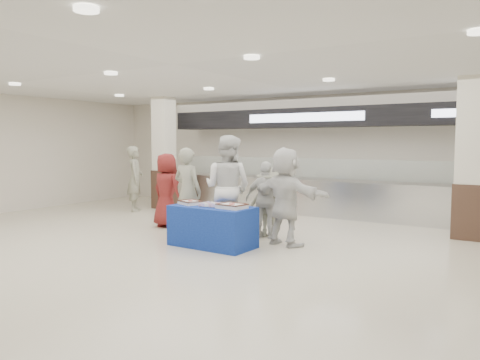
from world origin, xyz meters
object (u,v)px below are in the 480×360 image
Objects in this scene: chef_tall at (228,188)px; sheet_cake_right at (232,206)px; chef_short at (266,200)px; soldier_bg at (135,179)px; display_table at (212,226)px; civilian_maroon at (167,190)px; cupcake_tray at (211,205)px; civilian_white at (286,196)px; soldier_b at (269,202)px; sheet_cake_left at (190,202)px; soldier_a at (188,191)px.

sheet_cake_right is at bearing 124.60° from chef_tall.
chef_short is 0.85× the size of soldier_bg.
display_table is 0.93× the size of civilian_maroon.
chef_short is 4.97m from soldier_bg.
civilian_maroon reaches higher than cupcake_tray.
civilian_white reaches higher than civilian_maroon.
soldier_b is at bearing -26.41° from civilian_white.
chef_tall is 1.14× the size of soldier_bg.
civilian_white is (1.08, 0.82, 0.54)m from display_table.
display_table is at bearing 3.12° from sheet_cake_left.
soldier_a is 1.17× the size of chef_short.
soldier_b is (0.93, 1.39, -0.09)m from sheet_cake_left.
soldier_bg is (-3.28, 1.77, -0.00)m from soldier_a.
soldier_b is at bearing -154.67° from soldier_a.
civilian_white is at bearing -177.16° from chef_tall.
sheet_cake_right is 0.47m from cupcake_tray.
sheet_cake_left is 0.27× the size of civilian_white.
sheet_cake_left is 0.24× the size of chef_tall.
civilian_maroon is at bearing -23.43° from soldier_a.
display_table is 3.07× the size of sheet_cake_right.
chef_short is 0.77m from civilian_white.
display_table is 3.67× the size of cupcake_tray.
display_table is 0.41m from cupcake_tray.
cupcake_tray is 2.29m from civilian_maroon.
sheet_cake_right is 0.28× the size of soldier_bg.
cupcake_tray is at bearing 51.11° from civilian_white.
soldier_a is (-1.55, 0.68, 0.10)m from sheet_cake_right.
civilian_white reaches higher than soldier_b.
display_table is 0.86× the size of soldier_bg.
civilian_white is (0.62, 0.86, 0.12)m from sheet_cake_right.
sheet_cake_left is 1.88m from civilian_maroon.
civilian_maroon is 1.03m from soldier_a.
soldier_a is (-1.09, 0.64, 0.53)m from display_table.
sheet_cake_left is 0.95m from sheet_cake_right.
cupcake_tray is 1.38m from civilian_white.
sheet_cake_right is 0.36× the size of soldier_b.
soldier_bg is (-2.34, 1.35, 0.07)m from civilian_maroon.
civilian_maroon is 1.96m from chef_tall.
soldier_a is 1.00× the size of soldier_bg.
chef_tall is 1.45× the size of soldier_b.
chef_tall is at bearing 128.96° from sheet_cake_right.
chef_tall is (0.98, 0.03, 0.12)m from soldier_a.
soldier_bg is at bearing -28.03° from soldier_a.
sheet_cake_right is 5.42m from soldier_bg.
soldier_b is at bearing -94.74° from chef_short.
civilian_white is at bearing -175.57° from civilian_maroon.
soldier_b is (2.48, 0.31, -0.13)m from civilian_maroon.
civilian_white is at bearing 28.38° from sheet_cake_left.
soldier_bg reaches higher than cupcake_tray.
display_table is at bearing 161.27° from civilian_maroon.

